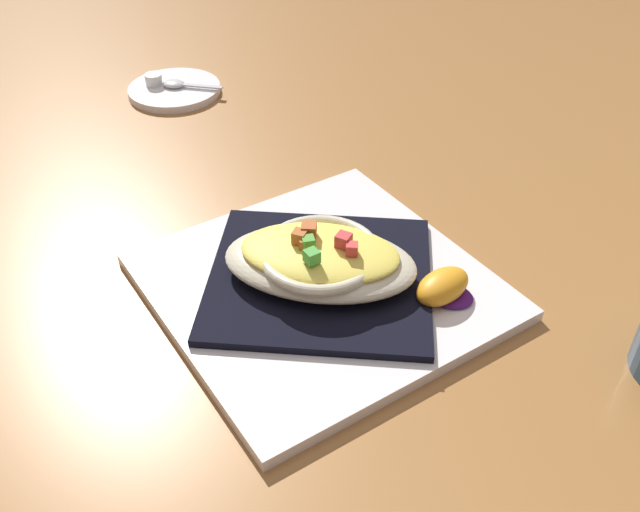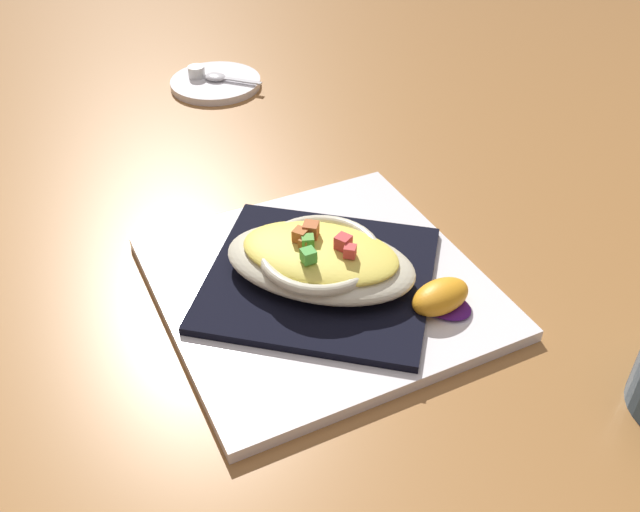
{
  "view_description": "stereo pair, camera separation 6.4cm",
  "coord_description": "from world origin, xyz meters",
  "px_view_note": "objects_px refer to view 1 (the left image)",
  "views": [
    {
      "loc": [
        -0.48,
        0.17,
        0.44
      ],
      "look_at": [
        0.0,
        0.0,
        0.04
      ],
      "focal_mm": 39.54,
      "sensor_mm": 36.0,
      "label": 1
    },
    {
      "loc": [
        -0.49,
        0.1,
        0.44
      ],
      "look_at": [
        0.0,
        0.0,
        0.04
      ],
      "focal_mm": 39.54,
      "sensor_mm": 36.0,
      "label": 2
    }
  ],
  "objects_px": {
    "orange_garnish": "(443,288)",
    "spoon": "(177,84)",
    "creamer_cup_0": "(154,79)",
    "creamer_saucer": "(174,90)",
    "gratin_dish": "(320,258)",
    "square_plate": "(320,286)"
  },
  "relations": [
    {
      "from": "gratin_dish",
      "to": "creamer_saucer",
      "type": "relative_size",
      "value": 1.61
    },
    {
      "from": "spoon",
      "to": "square_plate",
      "type": "bearing_deg",
      "value": -173.92
    },
    {
      "from": "orange_garnish",
      "to": "creamer_cup_0",
      "type": "xyz_separation_m",
      "value": [
        0.54,
        0.18,
        -0.01
      ]
    },
    {
      "from": "creamer_saucer",
      "to": "gratin_dish",
      "type": "bearing_deg",
      "value": -173.38
    },
    {
      "from": "creamer_cup_0",
      "to": "creamer_saucer",
      "type": "bearing_deg",
      "value": -120.46
    },
    {
      "from": "creamer_saucer",
      "to": "orange_garnish",
      "type": "bearing_deg",
      "value": -163.9
    },
    {
      "from": "creamer_saucer",
      "to": "creamer_cup_0",
      "type": "relative_size",
      "value": 5.41
    },
    {
      "from": "creamer_saucer",
      "to": "spoon",
      "type": "height_order",
      "value": "spoon"
    },
    {
      "from": "square_plate",
      "to": "creamer_saucer",
      "type": "xyz_separation_m",
      "value": [
        0.47,
        0.05,
        -0.0
      ]
    },
    {
      "from": "spoon",
      "to": "creamer_cup_0",
      "type": "xyz_separation_m",
      "value": [
        0.02,
        0.03,
        0.0
      ]
    },
    {
      "from": "creamer_cup_0",
      "to": "spoon",
      "type": "bearing_deg",
      "value": -120.46
    },
    {
      "from": "gratin_dish",
      "to": "creamer_saucer",
      "type": "distance_m",
      "value": 0.47
    },
    {
      "from": "orange_garnish",
      "to": "creamer_cup_0",
      "type": "bearing_deg",
      "value": 18.11
    },
    {
      "from": "square_plate",
      "to": "spoon",
      "type": "distance_m",
      "value": 0.47
    },
    {
      "from": "square_plate",
      "to": "orange_garnish",
      "type": "xyz_separation_m",
      "value": [
        -0.06,
        -0.1,
        0.02
      ]
    },
    {
      "from": "square_plate",
      "to": "creamer_saucer",
      "type": "height_order",
      "value": "square_plate"
    },
    {
      "from": "orange_garnish",
      "to": "spoon",
      "type": "relative_size",
      "value": 0.83
    },
    {
      "from": "spoon",
      "to": "orange_garnish",
      "type": "bearing_deg",
      "value": -164.3
    },
    {
      "from": "orange_garnish",
      "to": "creamer_saucer",
      "type": "xyz_separation_m",
      "value": [
        0.53,
        0.15,
        -0.02
      ]
    },
    {
      "from": "creamer_cup_0",
      "to": "square_plate",
      "type": "bearing_deg",
      "value": -170.66
    },
    {
      "from": "orange_garnish",
      "to": "square_plate",
      "type": "bearing_deg",
      "value": 59.09
    },
    {
      "from": "square_plate",
      "to": "creamer_cup_0",
      "type": "bearing_deg",
      "value": 9.34
    }
  ]
}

